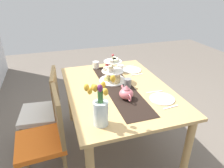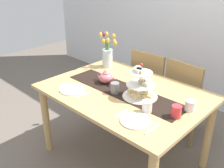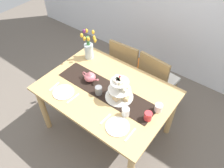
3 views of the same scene
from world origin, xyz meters
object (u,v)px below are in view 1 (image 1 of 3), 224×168
chair_left (47,135)px  tiered_cake_stand (113,72)px  teapot (126,93)px  fork_left (171,107)px  dinner_plate_left (162,99)px  mug_white_text (120,69)px  dinner_plate_right (132,70)px  cream_jug (96,65)px  mug_orange (108,64)px  knife_left (155,92)px  mug_grey (128,83)px  chair_right (46,108)px  tulip_vase (100,108)px  knife_right (128,66)px  dining_table (118,97)px  fork_right (137,75)px

chair_left → tiered_cake_stand: bearing=-61.9°
teapot → fork_left: 0.41m
dinner_plate_left → mug_white_text: bearing=12.7°
dinner_plate_left → dinner_plate_right: size_ratio=1.00×
cream_jug → mug_orange: 0.16m
fork_left → dinner_plate_left: bearing=0.0°
knife_left → tiered_cake_stand: bearing=40.2°
dinner_plate_right → mug_grey: mug_grey is taller
teapot → dinner_plate_right: bearing=-27.0°
chair_right → tulip_vase: bearing=-151.5°
dinner_plate_left → fork_left: bearing=180.0°
mug_white_text → knife_right: bearing=-44.1°
dinner_plate_left → dining_table: bearing=42.8°
cream_jug → dining_table: bearing=-171.5°
cream_jug → knife_right: size_ratio=0.50×
cream_jug → chair_left: bearing=141.2°
dinner_plate_left → chair_right: bearing=60.8°
mug_grey → tiered_cake_stand: bearing=25.2°
mug_grey → mug_orange: bearing=2.7°
tiered_cake_stand → chair_right: bearing=84.5°
fork_left → tiered_cake_stand: bearing=25.5°
chair_right → dinner_plate_right: chair_right is taller
dining_table → fork_right: fork_right is taller
mug_orange → tiered_cake_stand: bearing=170.0°
chair_right → fork_left: 1.31m
tiered_cake_stand → teapot: size_ratio=1.28×
knife_left → mug_white_text: bearing=15.8°
teapot → mug_orange: 0.80m
tiered_cake_stand → knife_left: bearing=-139.8°
teapot → chair_right: bearing=56.9°
tulip_vase → dinner_plate_right: (0.91, -0.64, -0.14)m
chair_left → fork_right: bearing=-66.5°
chair_left → knife_left: 1.09m
knife_left → dinner_plate_left: bearing=180.0°
chair_left → tiered_cake_stand: 0.91m
tiered_cake_stand → teapot: (-0.41, -0.00, -0.04)m
tulip_vase → mug_orange: (1.09, -0.39, -0.10)m
knife_left → mug_white_text: (0.56, 0.16, 0.04)m
dinner_plate_left → mug_grey: bearing=35.0°
teapot → tulip_vase: size_ratio=0.60×
dinner_plate_right → mug_grey: 0.47m
knife_right → fork_left: bearing=180.0°
mug_white_text → mug_orange: bearing=24.2°
chair_left → teapot: bearing=-91.4°
tulip_vase → dinner_plate_left: tulip_vase is taller
chair_right → teapot: 0.94m
mug_white_text → mug_orange: 0.22m
dinner_plate_left → knife_left: 0.15m
dinner_plate_right → mug_orange: (0.18, 0.25, 0.04)m
dinner_plate_left → knife_right: dinner_plate_left is taller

